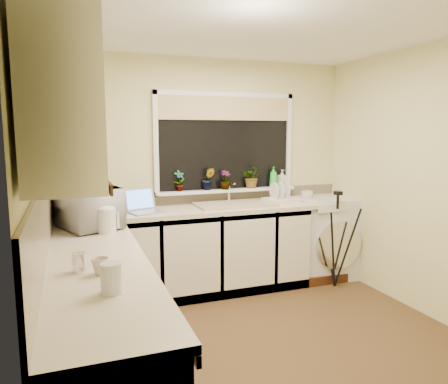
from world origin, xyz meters
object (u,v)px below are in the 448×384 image
Objects in this scene: soap_bottle_green at (273,177)px; cup_back at (307,195)px; washing_machine at (322,236)px; plant_c at (225,180)px; kettle at (107,221)px; glass_jug at (111,278)px; plant_b at (208,179)px; cup_left at (100,266)px; steel_jar at (79,262)px; laptop at (144,206)px; microwave at (87,207)px; plant_d at (252,177)px; dish_rack at (281,200)px; plant_a at (180,181)px; soap_bottle_clear at (282,178)px; tripod at (336,239)px.

soap_bottle_green reaches higher than cup_back.
washing_machine is 1.34m from plant_c.
kettle is 2.44m from cup_back.
soap_bottle_green is (-0.54, 0.19, 0.70)m from washing_machine.
glass_jug is 0.64× the size of soap_bottle_green.
plant_b is 2.37m from cup_left.
soap_bottle_green reaches higher than steel_jar.
laptop is 1.88m from cup_back.
glass_jug is (-0.50, -2.04, 0.02)m from laptop.
steel_jar is 1.18m from microwave.
plant_d is at bearing -6.61° from laptop.
dish_rack is 1.13m from plant_a.
laptop is at bearing 61.59° from kettle.
plant_b is (1.15, 1.00, 0.18)m from kettle.
laptop reaches higher than kettle.
washing_machine is at bearing -100.55° from microwave.
plant_a is 0.83m from plant_d.
soap_bottle_clear is at bearing 0.82° from plant_d.
kettle is at bearing -136.08° from laptop.
soap_bottle_green reaches higher than soap_bottle_clear.
tripod is 2.60m from microwave.
steel_jar is at bearing -125.85° from plant_b.
soap_bottle_green is (2.02, 2.30, 0.19)m from glass_jug.
steel_jar is at bearing -118.93° from plant_a.
soap_bottle_green is at bearing 48.59° from glass_jug.
kettle is 0.93m from steel_jar.
kettle is 2.50m from tripod.
kettle is 0.88× the size of plant_c.
laptop is 1.54× the size of plant_d.
microwave reaches higher than steel_jar.
glass_jug is at bearing -135.70° from washing_machine.
steel_jar is at bearing -139.91° from soap_bottle_clear.
dish_rack is 0.37m from cup_back.
dish_rack is at bearing -94.62° from soap_bottle_green.
microwave is (-2.54, -0.17, 0.54)m from tripod.
dish_rack is 2.12m from microwave.
soap_bottle_green is at bearing -179.63° from soap_bottle_clear.
tripod is 1.14m from plant_d.
tripod is at bearing -27.16° from plant_c.
plant_a reaches higher than microwave.
cup_left reaches higher than washing_machine.
plant_b is 1.16m from cup_back.
washing_machine is at bearing -6.80° from plant_a.
soap_bottle_clear is (0.13, 0.23, 0.22)m from dish_rack.
cup_back is at bearing 126.10° from tripod.
kettle is 2.29m from soap_bottle_clear.
glass_jug is 1.09× the size of cup_back.
cup_left is (-1.27, -1.98, -0.22)m from plant_b.
cup_back is at bearing -14.11° from plant_d.
plant_b reaches higher than microwave.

